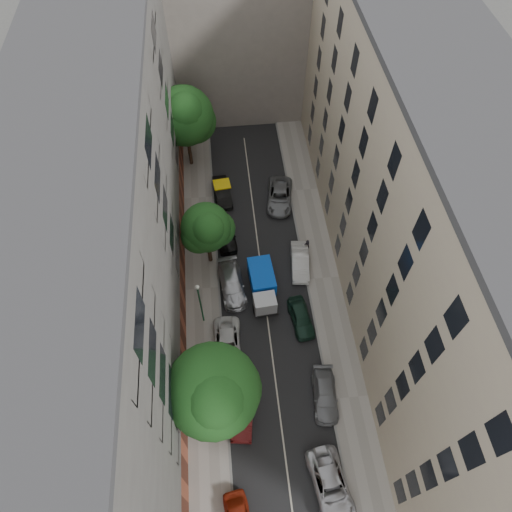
{
  "coord_description": "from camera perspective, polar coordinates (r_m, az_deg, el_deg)",
  "views": [
    {
      "loc": [
        -2.81,
        -21.38,
        35.45
      ],
      "look_at": [
        -0.74,
        -1.01,
        6.0
      ],
      "focal_mm": 32.0,
      "sensor_mm": 36.0,
      "label": 1
    }
  ],
  "objects": [
    {
      "name": "car_right_4",
      "position": [
        47.0,
        2.98,
        7.48
      ],
      "size": [
        3.26,
        5.6,
        1.46
      ],
      "primitive_type": "imported",
      "rotation": [
        0.0,
        0.0,
        -0.17
      ],
      "color": "slate",
      "rests_on": "ground"
    },
    {
      "name": "sidewalk_left",
      "position": [
        41.42,
        -6.73,
        -4.09
      ],
      "size": [
        3.0,
        44.0,
        0.15
      ],
      "primitive_type": "cube",
      "color": "gray",
      "rests_on": "ground"
    },
    {
      "name": "building_right",
      "position": [
        36.0,
        18.88,
        6.51
      ],
      "size": [
        8.0,
        44.0,
        20.0
      ],
      "primitive_type": "cube",
      "color": "tan",
      "rests_on": "ground"
    },
    {
      "name": "car_left_2",
      "position": [
        38.12,
        -3.62,
        -10.88
      ],
      "size": [
        2.37,
        4.89,
        1.34
      ],
      "primitive_type": "imported",
      "rotation": [
        0.0,
        0.0,
        -0.03
      ],
      "color": "silver",
      "rests_on": "ground"
    },
    {
      "name": "tree_mid",
      "position": [
        39.09,
        -6.1,
        3.34
      ],
      "size": [
        4.74,
        4.37,
        7.17
      ],
      "color": "#382619",
      "rests_on": "sidewalk_left"
    },
    {
      "name": "building_endcap",
      "position": [
        56.09,
        -2.54,
        27.0
      ],
      "size": [
        18.0,
        12.0,
        18.0
      ],
      "primitive_type": "cube",
      "color": "gray",
      "rests_on": "ground"
    },
    {
      "name": "sidewalk_right",
      "position": [
        42.16,
        8.33,
        -2.77
      ],
      "size": [
        3.0,
        44.0,
        0.15
      ],
      "primitive_type": "cube",
      "color": "gray",
      "rests_on": "ground"
    },
    {
      "name": "car_left_4",
      "position": [
        43.84,
        -3.71,
        2.68
      ],
      "size": [
        1.97,
        4.44,
        1.48
      ],
      "primitive_type": "imported",
      "rotation": [
        0.0,
        0.0,
        0.05
      ],
      "color": "black",
      "rests_on": "ground"
    },
    {
      "name": "car_right_1",
      "position": [
        36.94,
        8.63,
        -16.83
      ],
      "size": [
        2.19,
        4.61,
        1.3
      ],
      "primitive_type": "imported",
      "rotation": [
        0.0,
        0.0,
        -0.09
      ],
      "color": "slate",
      "rests_on": "ground"
    },
    {
      "name": "car_left_3",
      "position": [
        40.66,
        -3.02,
        -3.54
      ],
      "size": [
        2.61,
        5.31,
        1.49
      ],
      "primitive_type": "imported",
      "rotation": [
        0.0,
        0.0,
        0.1
      ],
      "color": "#B1B2B6",
      "rests_on": "ground"
    },
    {
      "name": "tree_far",
      "position": [
        47.54,
        -8.82,
        16.67
      ],
      "size": [
        6.08,
        5.92,
        9.37
      ],
      "color": "#382619",
      "rests_on": "sidewalk_left"
    },
    {
      "name": "lamp_post",
      "position": [
        36.68,
        -7.05,
        -5.46
      ],
      "size": [
        0.36,
        0.36,
        5.68
      ],
      "color": "#185430",
      "rests_on": "sidewalk_left"
    },
    {
      "name": "car_right_0",
      "position": [
        35.46,
        9.32,
        -26.43
      ],
      "size": [
        3.09,
        5.43,
        1.43
      ],
      "primitive_type": "imported",
      "rotation": [
        0.0,
        0.0,
        0.14
      ],
      "color": "#BBBAC0",
      "rests_on": "ground"
    },
    {
      "name": "tarp_truck",
      "position": [
        39.93,
        0.81,
        -3.66
      ],
      "size": [
        2.33,
        5.17,
        2.33
      ],
      "rotation": [
        0.0,
        0.0,
        0.08
      ],
      "color": "black",
      "rests_on": "ground"
    },
    {
      "name": "road_surface",
      "position": [
        41.49,
        0.87,
        -3.5
      ],
      "size": [
        8.0,
        44.0,
        0.02
      ],
      "primitive_type": "cube",
      "color": "black",
      "rests_on": "ground"
    },
    {
      "name": "car_left_5",
      "position": [
        47.49,
        -4.21,
        7.99
      ],
      "size": [
        1.98,
        4.47,
        1.43
      ],
      "primitive_type": "imported",
      "rotation": [
        0.0,
        0.0,
        0.11
      ],
      "color": "black",
      "rests_on": "ground"
    },
    {
      "name": "ground",
      "position": [
        41.5,
        0.87,
        -3.51
      ],
      "size": [
        120.0,
        120.0,
        0.0
      ],
      "primitive_type": "plane",
      "color": "#4C4C49",
      "rests_on": "ground"
    },
    {
      "name": "tree_near",
      "position": [
        30.73,
        -5.2,
        -16.66
      ],
      "size": [
        6.36,
        6.23,
        9.55
      ],
      "color": "#382619",
      "rests_on": "sidewalk_left"
    },
    {
      "name": "pedestrian",
      "position": [
        43.04,
        6.38,
        1.34
      ],
      "size": [
        0.64,
        0.5,
        1.53
      ],
      "primitive_type": "imported",
      "rotation": [
        0.0,
        0.0,
        3.42
      ],
      "color": "black",
      "rests_on": "sidewalk_right"
    },
    {
      "name": "building_left",
      "position": [
        34.23,
        -17.57,
        3.77
      ],
      "size": [
        8.0,
        44.0,
        20.0
      ],
      "primitive_type": "cube",
      "color": "#4F4D4A",
      "rests_on": "ground"
    },
    {
      "name": "car_left_1",
      "position": [
        36.13,
        -1.67,
        -18.84
      ],
      "size": [
        2.15,
        4.59,
        1.46
      ],
      "primitive_type": "imported",
      "rotation": [
        0.0,
        0.0,
        -0.14
      ],
      "color": "#4B0F0F",
      "rests_on": "ground"
    },
    {
      "name": "car_right_3",
      "position": [
        42.13,
        5.52,
        -0.71
      ],
      "size": [
        1.98,
        4.55,
        1.45
      ],
      "primitive_type": "imported",
      "rotation": [
        0.0,
        0.0,
        -0.1
      ],
      "color": "silver",
      "rests_on": "ground"
    },
    {
      "name": "car_right_2",
      "position": [
        39.24,
        5.65,
        -7.66
      ],
      "size": [
        2.13,
        4.25,
        1.39
      ],
      "primitive_type": "imported",
      "rotation": [
        0.0,
        0.0,
        0.12
      ],
      "color": "#152F23",
      "rests_on": "ground"
    }
  ]
}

